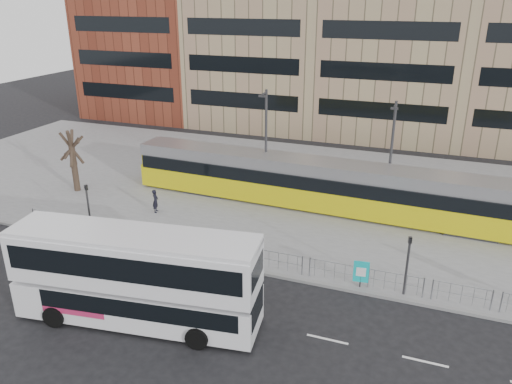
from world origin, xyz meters
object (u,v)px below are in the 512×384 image
(pedestrian, at_px, (155,201))
(traffic_light_east, at_px, (408,258))
(traffic_light_west, at_px, (88,202))
(lamp_post_west, at_px, (266,140))
(lamp_post_east, at_px, (391,152))
(tram, at_px, (329,186))
(ad_panel, at_px, (361,272))
(double_decker_bus, at_px, (136,275))
(bare_tree, at_px, (69,127))

(pedestrian, height_order, traffic_light_east, traffic_light_east)
(traffic_light_east, bearing_deg, traffic_light_west, 156.57)
(lamp_post_west, xyz_separation_m, lamp_post_east, (8.46, 0.54, -0.15))
(pedestrian, bearing_deg, tram, -83.61)
(ad_panel, height_order, lamp_post_east, lamp_post_east)
(double_decker_bus, bearing_deg, lamp_post_west, 80.81)
(lamp_post_west, bearing_deg, ad_panel, -49.01)
(pedestrian, xyz_separation_m, lamp_post_west, (5.91, 5.26, 3.42))
(double_decker_bus, relative_size, bare_tree, 1.61)
(lamp_post_east, bearing_deg, ad_panel, -89.87)
(pedestrian, distance_m, traffic_light_west, 4.73)
(double_decker_bus, bearing_deg, pedestrian, 109.89)
(ad_panel, distance_m, traffic_light_east, 2.39)
(double_decker_bus, relative_size, traffic_light_west, 3.60)
(tram, bearing_deg, pedestrian, -154.74)
(bare_tree, bearing_deg, pedestrian, -10.47)
(lamp_post_west, bearing_deg, bare_tree, -164.07)
(traffic_light_west, relative_size, lamp_post_west, 0.40)
(double_decker_bus, xyz_separation_m, lamp_post_west, (0.43, 15.79, 2.00))
(double_decker_bus, height_order, lamp_post_east, lamp_post_east)
(ad_panel, bearing_deg, traffic_light_east, -4.38)
(traffic_light_east, bearing_deg, tram, 100.43)
(double_decker_bus, relative_size, tram, 0.39)
(double_decker_bus, xyz_separation_m, traffic_light_east, (11.01, 6.14, -0.24))
(ad_panel, relative_size, lamp_post_west, 0.19)
(double_decker_bus, height_order, ad_panel, double_decker_bus)
(tram, xyz_separation_m, bare_tree, (-18.29, -3.20, 3.15))
(tram, distance_m, traffic_light_west, 15.46)
(double_decker_bus, distance_m, tram, 16.01)
(bare_tree, bearing_deg, tram, 9.93)
(ad_panel, bearing_deg, pedestrian, 155.53)
(lamp_post_east, bearing_deg, double_decker_bus, -118.54)
(tram, xyz_separation_m, lamp_post_west, (-4.77, 0.66, 2.54))
(ad_panel, xyz_separation_m, traffic_light_east, (2.10, 0.10, 1.14))
(double_decker_bus, distance_m, lamp_post_east, 18.68)
(traffic_light_east, distance_m, lamp_post_west, 14.50)
(tram, distance_m, ad_panel, 9.86)
(ad_panel, xyz_separation_m, traffic_light_west, (-16.51, 0.43, 1.14))
(double_decker_bus, bearing_deg, traffic_light_west, 131.99)
(traffic_light_east, distance_m, lamp_post_east, 10.62)
(double_decker_bus, height_order, bare_tree, bare_tree)
(lamp_post_east, bearing_deg, traffic_light_west, -149.10)
(ad_panel, height_order, traffic_light_west, traffic_light_west)
(pedestrian, distance_m, traffic_light_east, 17.11)
(double_decker_bus, xyz_separation_m, ad_panel, (8.91, 6.03, -1.37))
(double_decker_bus, height_order, tram, double_decker_bus)
(pedestrian, relative_size, traffic_light_east, 0.51)
(ad_panel, xyz_separation_m, lamp_post_west, (-8.48, 9.76, 3.37))
(pedestrian, height_order, lamp_post_east, lamp_post_east)
(lamp_post_east, bearing_deg, pedestrian, -158.00)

